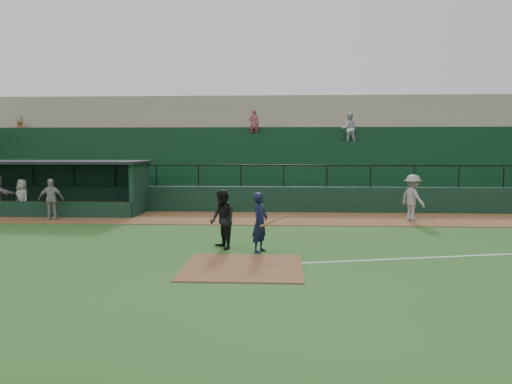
{
  "coord_description": "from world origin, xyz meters",
  "views": [
    {
      "loc": [
        1.04,
        -13.74,
        3.04
      ],
      "look_at": [
        0.0,
        5.0,
        1.4
      ],
      "focal_mm": 36.1,
      "sensor_mm": 36.0,
      "label": 1
    }
  ],
  "objects": [
    {
      "name": "ground",
      "position": [
        0.0,
        0.0,
        0.0
      ],
      "size": [
        90.0,
        90.0,
        0.0
      ],
      "primitive_type": "plane",
      "color": "#24501A",
      "rests_on": "ground"
    },
    {
      "name": "warning_track",
      "position": [
        0.0,
        8.0,
        0.01
      ],
      "size": [
        40.0,
        4.0,
        0.03
      ],
      "primitive_type": "cube",
      "color": "brown",
      "rests_on": "ground"
    },
    {
      "name": "home_plate_dirt",
      "position": [
        0.0,
        -1.0,
        0.01
      ],
      "size": [
        3.0,
        3.0,
        0.03
      ],
      "primitive_type": "cube",
      "color": "brown",
      "rests_on": "ground"
    },
    {
      "name": "stadium_structure",
      "position": [
        -0.0,
        16.46,
        2.3
      ],
      "size": [
        38.0,
        13.08,
        6.4
      ],
      "color": "black",
      "rests_on": "ground"
    },
    {
      "name": "dugout",
      "position": [
        -9.75,
        9.56,
        1.33
      ],
      "size": [
        8.9,
        3.2,
        2.42
      ],
      "color": "black",
      "rests_on": "ground"
    },
    {
      "name": "batter_at_plate",
      "position": [
        0.34,
        0.97,
        0.87
      ],
      "size": [
        1.11,
        0.75,
        1.73
      ],
      "color": "black",
      "rests_on": "ground"
    },
    {
      "name": "umpire",
      "position": [
        -0.8,
        1.39,
        0.89
      ],
      "size": [
        1.01,
        1.08,
        1.77
      ],
      "primitive_type": "imported",
      "rotation": [
        0.0,
        0.0,
        -1.05
      ],
      "color": "black",
      "rests_on": "ground"
    },
    {
      "name": "runner",
      "position": [
        6.29,
        7.51,
        0.98
      ],
      "size": [
        1.2,
        1.41,
        1.89
      ],
      "primitive_type": "imported",
      "rotation": [
        0.0,
        0.0,
        2.07
      ],
      "color": "gray",
      "rests_on": "warning_track"
    },
    {
      "name": "dugout_player_a",
      "position": [
        -8.66,
        7.0,
        0.89
      ],
      "size": [
        1.07,
        0.61,
        1.71
      ],
      "primitive_type": "imported",
      "rotation": [
        0.0,
        0.0,
        0.21
      ],
      "color": "#A29C97",
      "rests_on": "warning_track"
    },
    {
      "name": "dugout_player_b",
      "position": [
        -10.41,
        8.03,
        0.84
      ],
      "size": [
        0.95,
        0.87,
        1.62
      ],
      "primitive_type": "imported",
      "rotation": [
        0.0,
        0.0,
        -0.58
      ],
      "color": "#A5A09B",
      "rests_on": "warning_track"
    }
  ]
}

